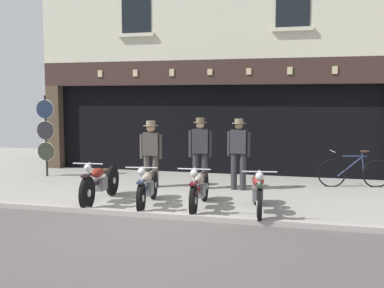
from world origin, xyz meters
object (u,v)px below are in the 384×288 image
(motorcycle_center_right, at_px, (258,191))
(salesman_right, at_px, (239,151))
(motorcycle_center_left, at_px, (147,186))
(advert_board_near, at_px, (270,113))
(shopkeeper_center, at_px, (200,150))
(tyre_sign_pole, at_px, (46,131))
(motorcycle_center, at_px, (199,188))
(motorcycle_left, at_px, (100,182))
(leaning_bicycle, at_px, (355,172))
(salesman_left, at_px, (151,150))

(motorcycle_center_right, relative_size, salesman_right, 1.21)
(motorcycle_center_left, height_order, advert_board_near, advert_board_near)
(shopkeeper_center, bearing_deg, tyre_sign_pole, -16.42)
(advert_board_near, bearing_deg, motorcycle_center, -102.77)
(motorcycle_left, xyz_separation_m, motorcycle_center, (2.16, -0.00, -0.02))
(shopkeeper_center, distance_m, tyre_sign_pole, 4.72)
(leaning_bicycle, bearing_deg, salesman_left, 93.31)
(motorcycle_center, distance_m, salesman_left, 2.56)
(tyre_sign_pole, distance_m, advert_board_near, 6.38)
(motorcycle_center, height_order, motorcycle_center_right, motorcycle_center_right)
(motorcycle_center, xyz_separation_m, motorcycle_center_right, (1.17, -0.09, 0.01))
(tyre_sign_pole, xyz_separation_m, leaning_bicycle, (8.33, 0.48, -0.91))
(motorcycle_left, relative_size, leaning_bicycle, 1.18)
(salesman_left, bearing_deg, shopkeeper_center, 177.28)
(motorcycle_left, distance_m, motorcycle_center, 2.16)
(tyre_sign_pole, distance_m, leaning_bicycle, 8.39)
(shopkeeper_center, bearing_deg, advert_board_near, -128.46)
(salesman_left, xyz_separation_m, leaning_bicycle, (4.90, 1.27, -0.55))
(salesman_left, height_order, leaning_bicycle, salesman_left)
(salesman_right, height_order, tyre_sign_pole, tyre_sign_pole)
(motorcycle_center_right, bearing_deg, salesman_left, -43.04)
(salesman_right, distance_m, tyre_sign_pole, 5.62)
(advert_board_near, bearing_deg, salesman_left, -136.40)
(motorcycle_left, distance_m, salesman_right, 3.39)
(salesman_left, distance_m, advert_board_near, 3.81)
(shopkeeper_center, bearing_deg, motorcycle_center, 95.06)
(tyre_sign_pole, bearing_deg, shopkeeper_center, -8.50)
(shopkeeper_center, bearing_deg, salesman_left, -3.59)
(tyre_sign_pole, relative_size, advert_board_near, 2.12)
(tyre_sign_pole, bearing_deg, motorcycle_center_left, -33.98)
(motorcycle_left, bearing_deg, motorcycle_center, 175.62)
(tyre_sign_pole, bearing_deg, motorcycle_center, -27.46)
(motorcycle_center_left, height_order, motorcycle_center, motorcycle_center)
(salesman_left, relative_size, advert_board_near, 1.53)
(shopkeeper_center, distance_m, leaning_bicycle, 3.90)
(advert_board_near, relative_size, leaning_bicycle, 0.61)
(motorcycle_center_left, bearing_deg, leaning_bicycle, -152.38)
(motorcycle_left, xyz_separation_m, tyre_sign_pole, (-2.94, 2.65, 0.85))
(salesman_left, bearing_deg, motorcycle_center, 125.02)
(salesman_left, bearing_deg, advert_board_near, -143.45)
(motorcycle_center_left, height_order, salesman_right, salesman_right)
(shopkeeper_center, bearing_deg, motorcycle_left, 40.86)
(motorcycle_left, relative_size, motorcycle_center, 1.04)
(motorcycle_center, height_order, leaning_bicycle, leaning_bicycle)
(motorcycle_left, distance_m, leaning_bicycle, 6.23)
(motorcycle_left, bearing_deg, salesman_right, -146.09)
(motorcycle_center, relative_size, salesman_left, 1.22)
(advert_board_near, bearing_deg, shopkeeper_center, -120.54)
(shopkeeper_center, height_order, tyre_sign_pole, tyre_sign_pole)
(motorcycle_left, distance_m, tyre_sign_pole, 4.05)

